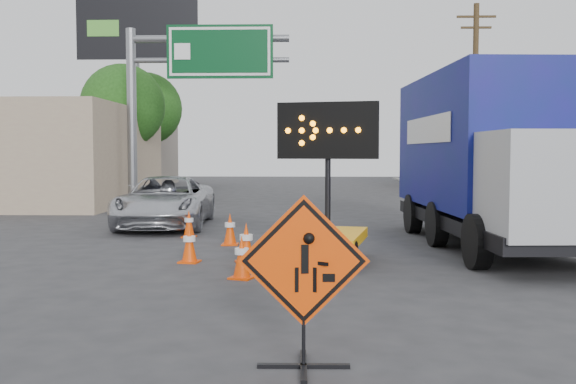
{
  "coord_description": "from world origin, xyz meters",
  "views": [
    {
      "loc": [
        0.2,
        -6.34,
        2.12
      ],
      "look_at": [
        -0.11,
        3.96,
        1.49
      ],
      "focal_mm": 40.0,
      "sensor_mm": 36.0,
      "label": 1
    }
  ],
  "objects_px": {
    "construction_sign": "(304,277)",
    "arrow_board": "(328,227)",
    "box_truck": "(490,168)",
    "pickup_truck": "(166,201)"
  },
  "relations": [
    {
      "from": "construction_sign",
      "to": "arrow_board",
      "type": "distance_m",
      "value": 6.11
    },
    {
      "from": "construction_sign",
      "to": "box_truck",
      "type": "xyz_separation_m",
      "value": [
        4.13,
        8.31,
        0.87
      ]
    },
    {
      "from": "construction_sign",
      "to": "box_truck",
      "type": "distance_m",
      "value": 9.32
    },
    {
      "from": "pickup_truck",
      "to": "box_truck",
      "type": "xyz_separation_m",
      "value": [
        8.16,
        -3.69,
        1.06
      ]
    },
    {
      "from": "arrow_board",
      "to": "pickup_truck",
      "type": "bearing_deg",
      "value": 138.84
    },
    {
      "from": "construction_sign",
      "to": "pickup_truck",
      "type": "distance_m",
      "value": 12.66
    },
    {
      "from": "construction_sign",
      "to": "box_truck",
      "type": "relative_size",
      "value": 0.2
    },
    {
      "from": "construction_sign",
      "to": "box_truck",
      "type": "bearing_deg",
      "value": 62.69
    },
    {
      "from": "arrow_board",
      "to": "box_truck",
      "type": "xyz_separation_m",
      "value": [
        3.71,
        2.22,
        1.09
      ]
    },
    {
      "from": "construction_sign",
      "to": "pickup_truck",
      "type": "xyz_separation_m",
      "value": [
        -4.03,
        12.0,
        -0.19
      ]
    }
  ]
}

